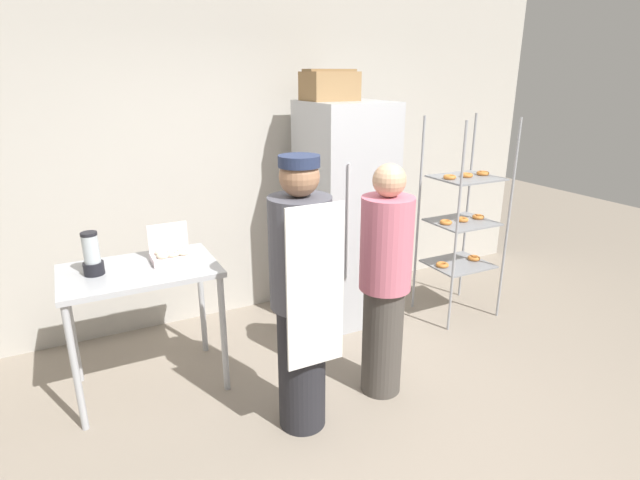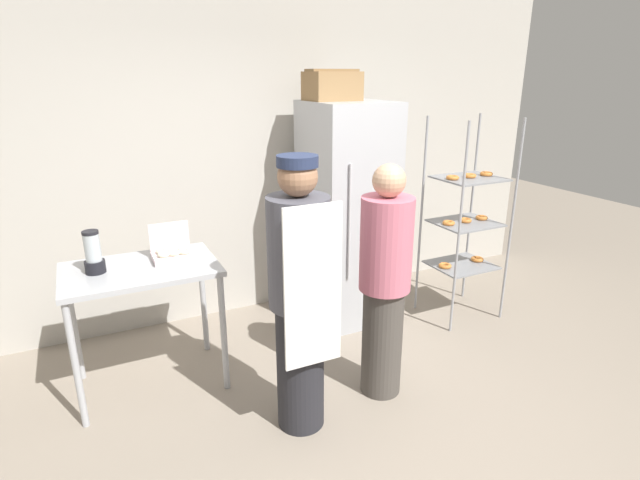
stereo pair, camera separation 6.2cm
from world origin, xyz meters
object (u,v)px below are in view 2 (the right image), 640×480
(refrigerator, at_px, (347,215))
(person_baker, at_px, (300,295))
(baking_rack, at_px, (465,221))
(person_customer, at_px, (385,283))
(blender_pitcher, at_px, (93,254))
(cardboard_storage_box, at_px, (332,85))
(donut_box, at_px, (173,253))

(refrigerator, bearing_deg, person_baker, -129.15)
(baking_rack, distance_m, person_customer, 1.49)
(refrigerator, distance_m, person_baker, 1.58)
(blender_pitcher, distance_m, cardboard_storage_box, 2.25)
(baking_rack, distance_m, donut_box, 2.53)
(blender_pitcher, bearing_deg, donut_box, 2.40)
(baking_rack, height_order, person_customer, baking_rack)
(donut_box, relative_size, cardboard_storage_box, 0.67)
(cardboard_storage_box, bearing_deg, donut_box, -164.54)
(cardboard_storage_box, relative_size, person_customer, 0.26)
(cardboard_storage_box, height_order, person_customer, cardboard_storage_box)
(cardboard_storage_box, bearing_deg, person_customer, -100.83)
(person_customer, bearing_deg, baking_rack, 28.33)
(donut_box, bearing_deg, blender_pitcher, -177.60)
(blender_pitcher, xyz_separation_m, person_baker, (1.07, -0.90, -0.14))
(person_baker, bearing_deg, donut_box, 121.48)
(baking_rack, height_order, cardboard_storage_box, cardboard_storage_box)
(person_baker, height_order, person_customer, person_baker)
(baking_rack, height_order, blender_pitcher, baking_rack)
(person_baker, bearing_deg, person_customer, 6.83)
(refrigerator, relative_size, person_customer, 1.19)
(person_baker, distance_m, person_customer, 0.66)
(donut_box, bearing_deg, person_baker, -58.52)
(refrigerator, distance_m, blender_pitcher, 2.09)
(baking_rack, xyz_separation_m, person_baker, (-1.96, -0.79, 0.00))
(donut_box, xyz_separation_m, blender_pitcher, (-0.50, -0.02, 0.08))
(blender_pitcher, height_order, person_customer, person_customer)
(refrigerator, bearing_deg, baking_rack, -24.56)
(blender_pitcher, relative_size, cardboard_storage_box, 0.69)
(refrigerator, bearing_deg, cardboard_storage_box, 138.58)
(person_customer, bearing_deg, blender_pitcher, 154.48)
(donut_box, bearing_deg, baking_rack, -3.05)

